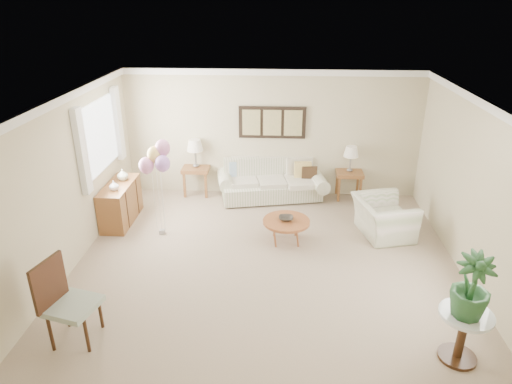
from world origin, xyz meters
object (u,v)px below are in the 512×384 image
coffee_table (286,222)px  accent_chair (65,300)px  sofa (272,183)px  balloon_cluster (157,158)px  armchair (383,217)px

coffee_table → accent_chair: size_ratio=0.72×
coffee_table → accent_chair: 3.70m
sofa → accent_chair: accent_chair is taller
sofa → balloon_cluster: bearing=-138.5°
sofa → accent_chair: bearing=-118.1°
armchair → coffee_table: bearing=88.2°
sofa → accent_chair: (-2.36, -4.41, 0.26)m
sofa → balloon_cluster: 2.75m
coffee_table → accent_chair: bearing=-136.0°
coffee_table → accent_chair: accent_chair is taller
sofa → armchair: (2.00, -1.49, 0.01)m
armchair → accent_chair: size_ratio=0.92×
balloon_cluster → armchair: bearing=2.7°
armchair → accent_chair: (-4.36, -2.92, 0.25)m
sofa → coffee_table: sofa is taller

